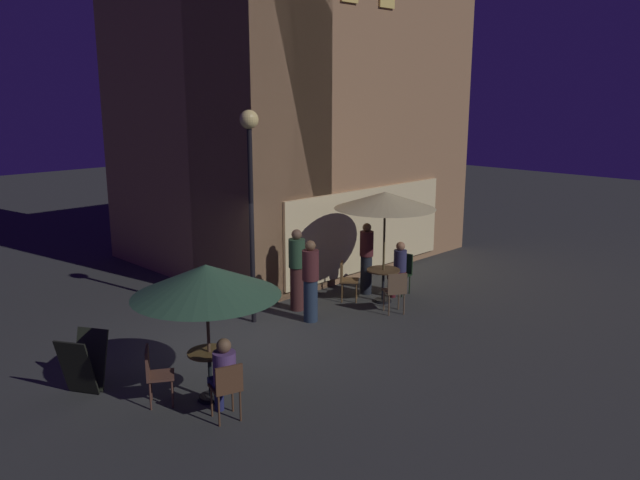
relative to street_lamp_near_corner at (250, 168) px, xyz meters
name	(u,v)px	position (x,y,z in m)	size (l,w,h in m)	color
ground_plane	(241,342)	(-0.87, -0.68, -3.21)	(60.00, 60.00, 0.00)	#333532
cafe_building	(284,99)	(3.36, 2.73, 1.30)	(8.24, 6.74, 9.03)	#9C714D
street_lamp_near_corner	(250,168)	(0.00, 0.00, 0.00)	(0.37, 0.37, 4.33)	black
menu_sandwich_board	(84,363)	(-3.91, -0.59, -2.72)	(0.85, 0.81, 0.95)	black
cafe_table_0	(383,278)	(2.91, -1.06, -2.65)	(0.76, 0.76, 0.76)	black
cafe_table_1	(210,366)	(-2.64, -2.19, -2.67)	(0.67, 0.67, 0.79)	black
patio_umbrella_0	(385,201)	(2.91, -1.06, -0.88)	(2.26, 2.26, 2.54)	black
patio_umbrella_1	(206,281)	(-2.64, -2.19, -1.30)	(2.24, 2.24, 2.17)	black
cafe_chair_0	(346,277)	(2.38, -0.40, -2.66)	(0.57, 0.57, 0.90)	brown
cafe_chair_1	(396,289)	(2.46, -1.77, -2.65)	(0.59, 0.59, 0.92)	brown
cafe_chair_2	(402,270)	(3.73, -0.96, -2.64)	(0.48, 0.48, 0.96)	black
cafe_chair_3	(227,386)	(-2.87, -2.94, -2.65)	(0.50, 0.50, 0.90)	#503320
cafe_chair_4	(154,371)	(-3.34, -1.75, -2.66)	(0.55, 0.55, 0.92)	#533327
patron_seated_0	(399,265)	(3.57, -0.98, -2.50)	(0.52, 0.34, 1.27)	#49151A
patron_seated_1	(224,373)	(-2.83, -2.81, -2.51)	(0.42, 0.52, 1.24)	navy
patron_standing_2	(366,258)	(3.11, -0.38, -2.35)	(0.32, 0.32, 1.71)	black
patron_standing_3	(311,281)	(0.87, -0.80, -2.34)	(0.35, 0.35, 1.73)	#223144
patron_standing_4	(297,270)	(1.16, -0.08, -2.30)	(0.36, 0.36, 1.81)	#432220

